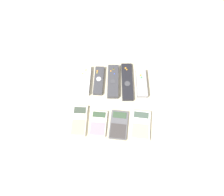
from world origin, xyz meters
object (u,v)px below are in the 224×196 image
remote_3 (127,82)px  calculator_3 (140,125)px  remote_0 (85,81)px  calculator_2 (119,125)px  calculator_1 (98,123)px  remote_1 (99,81)px  remote_4 (141,84)px  remote_2 (113,81)px  calculator_0 (79,121)px

remote_3 → calculator_3: size_ratio=1.51×
remote_0 → calculator_2: remote_0 is taller
calculator_1 → remote_1: bearing=95.8°
remote_4 → calculator_2: bearing=-119.1°
calculator_2 → remote_2: bearing=103.4°
remote_2 → remote_3: (0.08, 0.00, -0.00)m
remote_4 → remote_1: bearing=174.1°
remote_0 → calculator_2: 0.30m
remote_4 → remote_0: bearing=175.9°
remote_0 → remote_3: 0.22m
remote_0 → calculator_3: (0.29, -0.23, -0.00)m
remote_2 → calculator_1: remote_2 is taller
remote_1 → remote_3: (0.15, 0.00, -0.00)m
remote_4 → calculator_2: remote_4 is taller
remote_0 → calculator_3: 0.37m
remote_0 → remote_4: size_ratio=1.06×
remote_3 → calculator_3: 0.25m
remote_1 → calculator_2: (0.11, -0.24, -0.00)m
remote_2 → remote_1: bearing=176.3°
calculator_1 → remote_2: bearing=78.4°
remote_4 → calculator_0: remote_4 is taller
remote_2 → calculator_0: remote_2 is taller
remote_1 → remote_2: bearing=-1.7°
calculator_3 → remote_2: bearing=125.5°
calculator_1 → calculator_2: size_ratio=0.89×
remote_1 → calculator_1: (0.02, -0.24, -0.00)m
calculator_0 → calculator_1: bearing=-6.4°
remote_4 → calculator_1: remote_4 is taller
remote_0 → remote_3: (0.22, 0.01, -0.00)m
calculator_1 → remote_3: bearing=62.9°
remote_2 → calculator_3: remote_2 is taller
remote_4 → calculator_3: remote_4 is taller
remote_2 → calculator_1: (-0.06, -0.24, -0.01)m
remote_1 → calculator_3: (0.22, -0.24, -0.00)m
calculator_3 → calculator_1: bearing=-175.7°
remote_1 → calculator_0: bearing=-108.3°
remote_1 → remote_3: size_ratio=0.75×
calculator_1 → calculator_3: (0.20, 0.00, 0.00)m
remote_2 → calculator_0: size_ratio=1.26×
calculator_3 → remote_3: bearing=109.8°
remote_4 → remote_3: bearing=168.2°
remote_4 → calculator_1: size_ratio=1.24×
remote_3 → remote_4: (0.08, -0.01, 0.00)m
remote_1 → calculator_3: remote_1 is taller
remote_0 → calculator_0: (-0.00, -0.22, -0.00)m
remote_3 → remote_1: bearing=177.3°
remote_3 → calculator_1: (-0.13, -0.24, -0.00)m
remote_0 → remote_4: remote_4 is taller
remote_2 → calculator_2: 0.24m
calculator_2 → calculator_1: bearing=-177.5°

